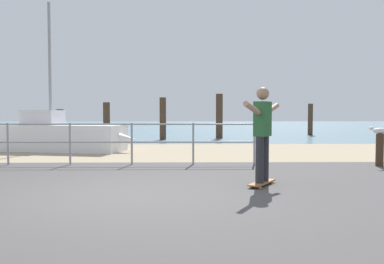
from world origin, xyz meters
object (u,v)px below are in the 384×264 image
Objects in this scene: sailboat at (63,136)px; skateboarder at (262,128)px; bollard_short at (380,150)px; skateboard at (262,183)px; seagull at (379,131)px.

sailboat is 3.07× the size of skateboarder.
sailboat is 6.35× the size of bollard_short.
bollard_short is at bearing 36.26° from skateboard.
sailboat reaches higher than seagull.
sailboat reaches higher than skateboard.
bollard_short is at bearing -24.26° from sailboat.
skateboarder is 4.10m from seagull.
sailboat is 9.65m from bollard_short.
skateboard is 1.64× the size of seagull.
skateboard is at bearing -143.74° from bollard_short.
skateboarder is 4.16m from bollard_short.
bollard_short is (3.31, 2.43, 0.33)m from skateboard.
skateboarder is (5.49, -6.40, 0.50)m from sailboat.
skateboard is 4.18m from seagull.
skateboarder is 2.07× the size of bollard_short.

